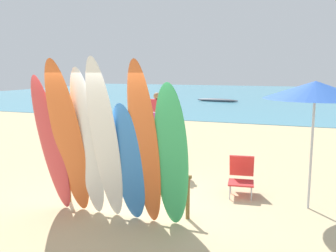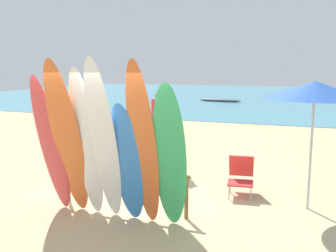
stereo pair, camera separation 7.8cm
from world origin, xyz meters
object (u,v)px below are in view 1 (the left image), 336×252
object	(u,v)px
surfboard_green_6	(171,158)
beach_chair_red	(241,174)
surfboard_red_0	(52,146)
beachgoer_by_water	(162,130)
surfboard_orange_5	(145,146)
beachgoer_photographing	(172,136)
surfboard_rack	(124,178)
beachgoer_midbeach	(157,113)
beach_umbrella	(315,90)
distant_boat	(217,100)
surfboard_white_2	(88,145)
surfboard_white_3	(105,142)
surfboard_blue_4	(128,164)
surfboard_orange_1	(68,141)

from	to	relation	value
surfboard_green_6	beach_chair_red	bearing A→B (deg)	64.73
surfboard_red_0	beachgoer_by_water	distance (m)	4.01
surfboard_orange_5	surfboard_green_6	size ratio (longest dim) A/B	1.14
surfboard_orange_5	beachgoer_photographing	xyz separation A→B (m)	(-0.69, 3.23, -0.45)
surfboard_rack	surfboard_green_6	world-z (taller)	surfboard_green_6
beachgoer_midbeach	surfboard_green_6	bearing A→B (deg)	138.83
beachgoer_by_water	beach_chair_red	size ratio (longest dim) A/B	2.01
surfboard_red_0	beach_umbrella	size ratio (longest dim) A/B	1.08
surfboard_orange_5	beachgoer_by_water	world-z (taller)	surfboard_orange_5
beach_chair_red	distant_boat	bearing A→B (deg)	95.96
surfboard_white_2	surfboard_green_6	size ratio (longest dim) A/B	1.10
surfboard_orange_5	beachgoer_by_water	size ratio (longest dim) A/B	1.72
beachgoer_by_water	distant_boat	bearing A→B (deg)	115.72
surfboard_white_2	beach_umbrella	world-z (taller)	surfboard_white_2
beach_chair_red	surfboard_rack	bearing A→B (deg)	-147.55
beachgoer_midbeach	surfboard_red_0	bearing A→B (deg)	121.47
surfboard_white_3	beachgoer_by_water	xyz separation A→B (m)	(-0.57, 4.00, -0.45)
surfboard_white_2	surfboard_white_3	size ratio (longest dim) A/B	0.93
surfboard_blue_4	beachgoer_by_water	distance (m)	3.98
beach_umbrella	surfboard_rack	bearing A→B (deg)	-158.81
beachgoer_by_water	beach_chair_red	world-z (taller)	beachgoer_by_water
surfboard_orange_1	beachgoer_by_water	bearing A→B (deg)	85.67
surfboard_rack	surfboard_green_6	xyz separation A→B (m)	(1.09, -0.52, 0.60)
surfboard_orange_5	beach_umbrella	distance (m)	3.19
surfboard_white_2	beachgoer_by_water	xyz separation A→B (m)	(-0.20, 3.94, -0.37)
surfboard_rack	surfboard_white_3	xyz separation A→B (m)	(-0.01, -0.64, 0.79)
beachgoer_photographing	distant_boat	world-z (taller)	beachgoer_photographing
surfboard_blue_4	beachgoer_photographing	distance (m)	3.17
surfboard_orange_1	beachgoer_midbeach	size ratio (longest dim) A/B	1.63
surfboard_orange_1	surfboard_white_2	distance (m)	0.35
surfboard_green_6	surfboard_white_3	bearing A→B (deg)	-178.69
surfboard_white_2	beach_chair_red	world-z (taller)	surfboard_white_2
surfboard_rack	surfboard_orange_5	xyz separation A→B (m)	(0.67, -0.59, 0.77)
surfboard_orange_1	beachgoer_photographing	world-z (taller)	surfboard_orange_1
surfboard_red_0	beachgoer_by_water	bearing A→B (deg)	87.50
surfboard_white_3	beachgoer_by_water	bearing A→B (deg)	97.07
surfboard_white_2	beachgoer_photographing	distance (m)	3.26
surfboard_orange_5	beach_chair_red	world-z (taller)	surfboard_orange_5
beachgoer_by_water	beachgoer_photographing	bearing A→B (deg)	-34.51
surfboard_orange_5	beach_umbrella	bearing A→B (deg)	41.08
surfboard_green_6	distant_boat	size ratio (longest dim) A/B	0.70
beachgoer_midbeach	surfboard_orange_1	bearing A→B (deg)	124.59
surfboard_blue_4	surfboard_white_3	bearing A→B (deg)	-154.23
surfboard_white_3	distant_boat	world-z (taller)	surfboard_white_3
surfboard_orange_5	beachgoer_photographing	distance (m)	3.33
surfboard_rack	surfboard_orange_5	size ratio (longest dim) A/B	0.91
beachgoer_photographing	beach_chair_red	size ratio (longest dim) A/B	1.97
beachgoer_photographing	beach_umbrella	xyz separation A→B (m)	(3.18, -1.41, 1.28)
surfboard_red_0	beachgoer_midbeach	world-z (taller)	surfboard_red_0
beachgoer_by_water	beachgoer_photographing	size ratio (longest dim) A/B	1.02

